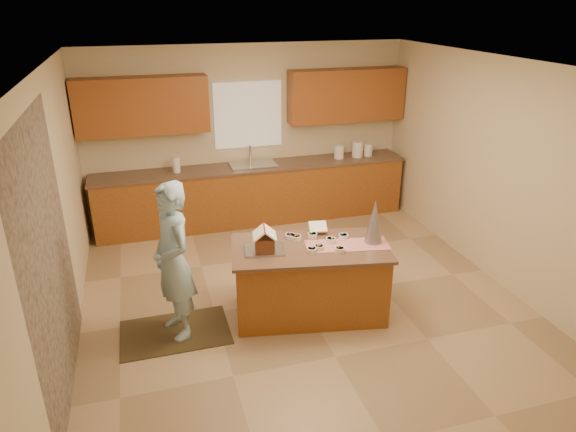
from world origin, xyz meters
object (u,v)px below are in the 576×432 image
at_px(island_base, 310,282).
at_px(gingerbread_house, 265,241).
at_px(tinsel_tree, 374,222).
at_px(boy, 173,262).

bearing_deg(island_base, gingerbread_house, -174.81).
xyz_separation_m(island_base, gingerbread_house, (-0.50, 0.05, 0.55)).
relative_size(tinsel_tree, gingerbread_house, 1.69).
height_order(island_base, boy, boy).
bearing_deg(boy, gingerbread_house, 72.74).
xyz_separation_m(boy, gingerbread_house, (0.96, 0.02, 0.09)).
distance_m(island_base, tinsel_tree, 0.98).
bearing_deg(tinsel_tree, gingerbread_house, 173.89).
relative_size(island_base, gingerbread_house, 5.54).
relative_size(island_base, tinsel_tree, 3.27).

